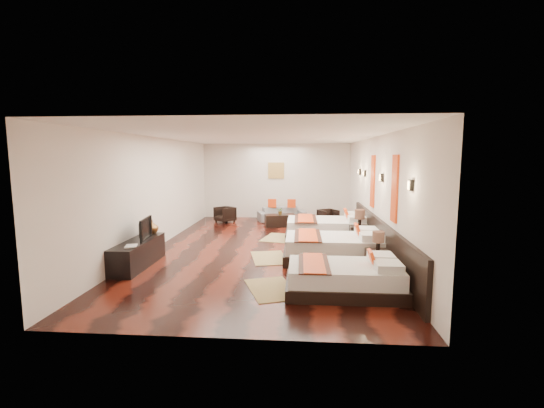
# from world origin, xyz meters

# --- Properties ---
(floor) EXTENTS (5.50, 9.50, 0.01)m
(floor) POSITION_xyz_m (0.00, 0.00, 0.00)
(floor) COLOR black
(floor) RESTS_ON ground
(ceiling) EXTENTS (5.50, 9.50, 0.01)m
(ceiling) POSITION_xyz_m (0.00, 0.00, 2.80)
(ceiling) COLOR white
(ceiling) RESTS_ON floor
(back_wall) EXTENTS (5.50, 0.01, 2.80)m
(back_wall) POSITION_xyz_m (0.00, 4.75, 1.40)
(back_wall) COLOR silver
(back_wall) RESTS_ON floor
(left_wall) EXTENTS (0.01, 9.50, 2.80)m
(left_wall) POSITION_xyz_m (-2.75, 0.00, 1.40)
(left_wall) COLOR silver
(left_wall) RESTS_ON floor
(right_wall) EXTENTS (0.01, 9.50, 2.80)m
(right_wall) POSITION_xyz_m (2.75, 0.00, 1.40)
(right_wall) COLOR silver
(right_wall) RESTS_ON floor
(headboard_panel) EXTENTS (0.08, 6.60, 0.90)m
(headboard_panel) POSITION_xyz_m (2.71, -0.80, 0.45)
(headboard_panel) COLOR black
(headboard_panel) RESTS_ON floor
(bed_near) EXTENTS (1.96, 1.23, 0.75)m
(bed_near) POSITION_xyz_m (1.69, -2.98, 0.26)
(bed_near) COLOR black
(bed_near) RESTS_ON floor
(bed_mid) EXTENTS (2.22, 1.40, 0.85)m
(bed_mid) POSITION_xyz_m (1.70, -1.01, 0.29)
(bed_mid) COLOR black
(bed_mid) RESTS_ON floor
(bed_far) EXTENTS (2.30, 1.45, 0.88)m
(bed_far) POSITION_xyz_m (1.70, 1.15, 0.30)
(bed_far) COLOR black
(bed_far) RESTS_ON floor
(nightstand_a) EXTENTS (0.44, 0.44, 0.86)m
(nightstand_a) POSITION_xyz_m (2.44, -1.94, 0.30)
(nightstand_a) COLOR black
(nightstand_a) RESTS_ON floor
(nightstand_b) EXTENTS (0.49, 0.49, 0.96)m
(nightstand_b) POSITION_xyz_m (2.45, 0.37, 0.34)
(nightstand_b) COLOR black
(nightstand_b) RESTS_ON floor
(jute_mat_near) EXTENTS (1.11, 1.38, 0.01)m
(jute_mat_near) POSITION_xyz_m (0.43, -2.94, 0.01)
(jute_mat_near) COLOR #9C834F
(jute_mat_near) RESTS_ON floor
(jute_mat_mid) EXTENTS (0.99, 1.33, 0.01)m
(jute_mat_mid) POSITION_xyz_m (0.22, -0.93, 0.01)
(jute_mat_mid) COLOR #9C834F
(jute_mat_mid) RESTS_ON floor
(jute_mat_far) EXTENTS (1.00, 1.34, 0.01)m
(jute_mat_far) POSITION_xyz_m (0.28, 1.21, 0.01)
(jute_mat_far) COLOR #9C834F
(jute_mat_far) RESTS_ON floor
(tv_console) EXTENTS (0.50, 1.80, 0.55)m
(tv_console) POSITION_xyz_m (-2.50, -1.77, 0.28)
(tv_console) COLOR black
(tv_console) RESTS_ON floor
(tv) EXTENTS (0.22, 0.82, 0.47)m
(tv) POSITION_xyz_m (-2.45, -1.64, 0.78)
(tv) COLOR black
(tv) RESTS_ON tv_console
(book) EXTENTS (0.31, 0.35, 0.03)m
(book) POSITION_xyz_m (-2.50, -2.33, 0.56)
(book) COLOR black
(book) RESTS_ON tv_console
(figurine) EXTENTS (0.38, 0.38, 0.31)m
(figurine) POSITION_xyz_m (-2.50, -1.00, 0.70)
(figurine) COLOR brown
(figurine) RESTS_ON tv_console
(sofa) EXTENTS (1.82, 1.19, 0.50)m
(sofa) POSITION_xyz_m (0.25, 4.05, 0.25)
(sofa) COLOR slate
(sofa) RESTS_ON floor
(armchair_left) EXTENTS (0.85, 0.85, 0.55)m
(armchair_left) POSITION_xyz_m (-1.75, 3.64, 0.28)
(armchair_left) COLOR black
(armchair_left) RESTS_ON floor
(armchair_right) EXTENTS (0.78, 0.79, 0.53)m
(armchair_right) POSITION_xyz_m (1.87, 3.40, 0.27)
(armchair_right) COLOR black
(armchair_right) RESTS_ON floor
(coffee_table) EXTENTS (1.08, 0.70, 0.40)m
(coffee_table) POSITION_xyz_m (0.25, 3.00, 0.20)
(coffee_table) COLOR black
(coffee_table) RESTS_ON floor
(table_plant) EXTENTS (0.27, 0.25, 0.25)m
(table_plant) POSITION_xyz_m (0.26, 2.97, 0.52)
(table_plant) COLOR #22531B
(table_plant) RESTS_ON coffee_table
(orange_panel_a) EXTENTS (0.04, 0.40, 1.30)m
(orange_panel_a) POSITION_xyz_m (2.73, -1.90, 1.70)
(orange_panel_a) COLOR #D86014
(orange_panel_a) RESTS_ON right_wall
(orange_panel_b) EXTENTS (0.04, 0.40, 1.30)m
(orange_panel_b) POSITION_xyz_m (2.73, 0.30, 1.70)
(orange_panel_b) COLOR #D86014
(orange_panel_b) RESTS_ON right_wall
(sconce_near) EXTENTS (0.07, 0.12, 0.18)m
(sconce_near) POSITION_xyz_m (2.70, -3.00, 1.85)
(sconce_near) COLOR black
(sconce_near) RESTS_ON right_wall
(sconce_mid) EXTENTS (0.07, 0.12, 0.18)m
(sconce_mid) POSITION_xyz_m (2.70, -0.80, 1.85)
(sconce_mid) COLOR black
(sconce_mid) RESTS_ON right_wall
(sconce_far) EXTENTS (0.07, 0.12, 0.18)m
(sconce_far) POSITION_xyz_m (2.70, 1.40, 1.85)
(sconce_far) COLOR black
(sconce_far) RESTS_ON right_wall
(sconce_lounge) EXTENTS (0.07, 0.12, 0.18)m
(sconce_lounge) POSITION_xyz_m (2.70, 2.30, 1.85)
(sconce_lounge) COLOR black
(sconce_lounge) RESTS_ON right_wall
(gold_artwork) EXTENTS (0.60, 0.04, 0.60)m
(gold_artwork) POSITION_xyz_m (0.00, 4.73, 1.80)
(gold_artwork) COLOR #AD873F
(gold_artwork) RESTS_ON back_wall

